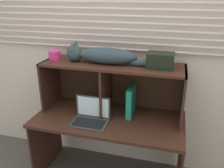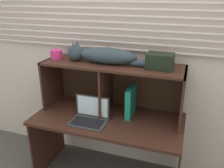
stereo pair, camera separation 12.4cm
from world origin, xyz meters
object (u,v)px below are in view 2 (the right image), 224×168
at_px(cat, 103,55).
at_px(book_stack, 91,106).
at_px(laptop, 90,116).
at_px(storage_box, 160,61).
at_px(binder_upright, 131,101).
at_px(small_basket, 56,54).

distance_m(cat, book_stack, 0.56).
height_order(cat, laptop, cat).
bearing_deg(storage_box, binder_upright, 180.00).
bearing_deg(laptop, binder_upright, 35.32).
xyz_separation_m(cat, laptop, (-0.05, -0.23, -0.53)).
bearing_deg(cat, storage_box, 0.00).
bearing_deg(binder_upright, small_basket, 180.00).
bearing_deg(small_basket, binder_upright, 0.00).
relative_size(cat, book_stack, 4.44).
bearing_deg(cat, book_stack, 179.90).
xyz_separation_m(binder_upright, storage_box, (0.25, 0.00, 0.42)).
bearing_deg(book_stack, storage_box, -0.02).
bearing_deg(binder_upright, laptop, -144.68).
bearing_deg(book_stack, small_basket, -179.96).
height_order(laptop, binder_upright, binder_upright).
relative_size(laptop, binder_upright, 1.15).
xyz_separation_m(small_basket, storage_box, (1.03, 0.00, 0.02)).
bearing_deg(storage_box, book_stack, 179.98).
xyz_separation_m(book_stack, storage_box, (0.66, -0.00, 0.54)).
relative_size(cat, small_basket, 8.20).
xyz_separation_m(book_stack, small_basket, (-0.36, -0.00, 0.52)).
bearing_deg(binder_upright, storage_box, 0.00).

